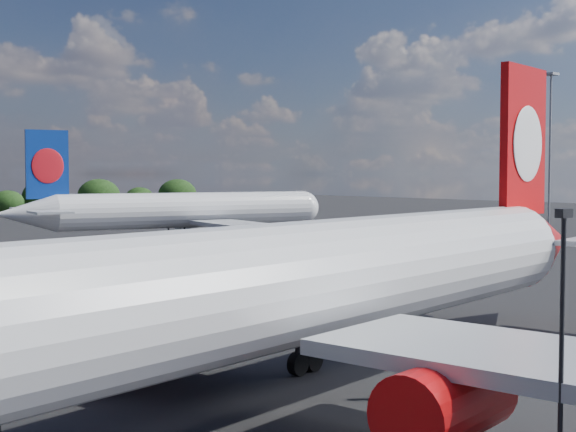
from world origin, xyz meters
TOP-DOWN VIEW (x-y plane):
  - qantas_airliner at (11.34, 1.42)m, footprint 55.02×52.59m
  - china_southern_airliner at (46.06, 76.35)m, footprint 51.16×48.79m
  - apron_lamp_post at (6.48, -13.68)m, footprint 0.55×0.30m
  - floodlight_mast_near at (83.46, 37.81)m, footprint 1.60×1.60m

SIDE VIEW (x-z plane):
  - china_southern_airliner at x=46.06m, z-range -3.26..13.44m
  - apron_lamp_post at x=6.48m, z-range 0.64..10.22m
  - qantas_airliner at x=11.34m, z-range -3.53..14.51m
  - floodlight_mast_near at x=83.46m, z-range 3.38..28.17m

